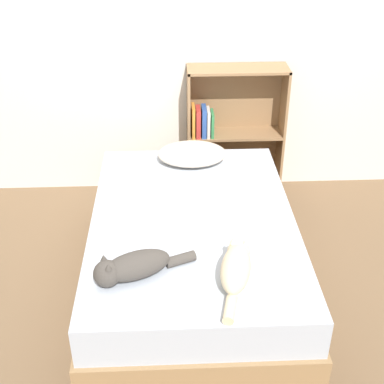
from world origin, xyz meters
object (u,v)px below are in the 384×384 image
object	(u,v)px
cat_dark	(131,267)
bookshelf	(231,130)
bed	(193,255)
cat_light	(236,267)
pillow	(192,154)

from	to	relation	value
cat_dark	bookshelf	bearing A→B (deg)	-133.66
bed	bookshelf	distance (m)	1.34
bed	cat_light	size ratio (longest dim) A/B	3.48
bookshelf	bed	bearing A→B (deg)	-106.32
pillow	bookshelf	bearing A→B (deg)	57.07
cat_light	bed	bearing A→B (deg)	31.69
pillow	cat_light	xyz separation A→B (m)	(0.17, -1.29, 0.01)
pillow	bed	bearing A→B (deg)	-92.15
pillow	cat_light	world-z (taller)	cat_light
bed	bookshelf	xyz separation A→B (m)	(0.37, 1.26, 0.28)
bed	cat_light	xyz separation A→B (m)	(0.19, -0.56, 0.36)
bed	bookshelf	bearing A→B (deg)	73.68
bed	pillow	size ratio (longest dim) A/B	3.81
bed	pillow	distance (m)	0.81
bookshelf	cat_light	bearing A→B (deg)	-95.43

